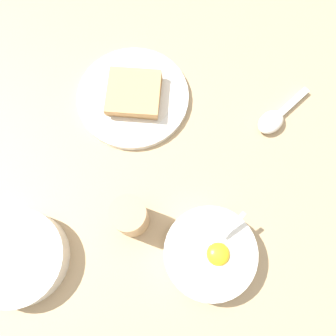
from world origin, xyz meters
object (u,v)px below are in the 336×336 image
at_px(egg_bowl, 210,253).
at_px(soup_spoon, 275,119).
at_px(toast_plate, 133,97).
at_px(toast_sandwich, 134,93).
at_px(congee_bowl, 19,258).
at_px(drinking_cup, 130,217).

distance_m(egg_bowl, soup_spoon, 0.29).
relative_size(egg_bowl, toast_plate, 0.69).
distance_m(egg_bowl, toast_sandwich, 0.34).
distance_m(egg_bowl, toast_plate, 0.34).
bearing_deg(congee_bowl, soup_spoon, -150.52).
distance_m(toast_plate, congee_bowl, 0.37).
relative_size(egg_bowl, congee_bowl, 0.97).
xyz_separation_m(egg_bowl, drinking_cup, (0.14, -0.06, 0.02)).
xyz_separation_m(toast_plate, toast_sandwich, (-0.00, 0.00, 0.02)).
distance_m(toast_plate, soup_spoon, 0.29).
height_order(egg_bowl, soup_spoon, egg_bowl).
height_order(soup_spoon, congee_bowl, congee_bowl).
relative_size(toast_sandwich, congee_bowl, 0.69).
height_order(egg_bowl, toast_sandwich, egg_bowl).
xyz_separation_m(soup_spoon, drinking_cup, (0.28, 0.20, 0.04)).
bearing_deg(toast_sandwich, soup_spoon, 170.40).
xyz_separation_m(toast_sandwich, congee_bowl, (0.19, 0.31, -0.01)).
distance_m(egg_bowl, drinking_cup, 0.15).
xyz_separation_m(egg_bowl, toast_sandwich, (0.14, -0.31, 0.00)).
height_order(egg_bowl, toast_plate, egg_bowl).
bearing_deg(egg_bowl, soup_spoon, -118.59).
relative_size(congee_bowl, drinking_cup, 1.77).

